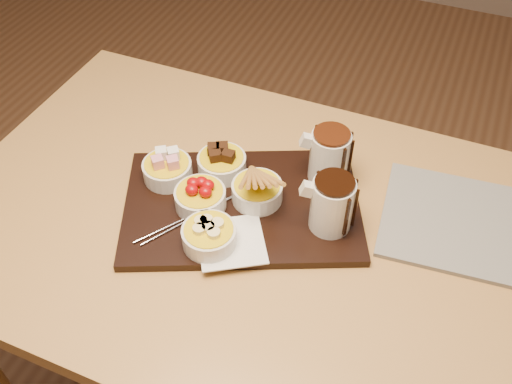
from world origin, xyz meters
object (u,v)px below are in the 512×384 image
at_px(dining_table, 249,249).
at_px(pitcher_dark_chocolate, 332,205).
at_px(pitcher_milk_chocolate, 329,157).
at_px(bowl_strawberries, 200,199).
at_px(serving_board, 242,206).
at_px(newspaper, 466,224).

bearing_deg(dining_table, pitcher_dark_chocolate, 11.18).
height_order(dining_table, pitcher_milk_chocolate, pitcher_milk_chocolate).
bearing_deg(dining_table, bowl_strawberries, -168.09).
relative_size(dining_table, pitcher_dark_chocolate, 11.03).
xyz_separation_m(serving_board, pitcher_dark_chocolate, (0.18, 0.01, 0.06)).
distance_m(serving_board, pitcher_milk_chocolate, 0.20).
distance_m(dining_table, serving_board, 0.11).
xyz_separation_m(dining_table, pitcher_milk_chocolate, (0.11, 0.15, 0.17)).
bearing_deg(serving_board, dining_table, -64.96).
xyz_separation_m(bowl_strawberries, newspaper, (0.49, 0.16, -0.03)).
height_order(serving_board, newspaper, serving_board).
relative_size(pitcher_dark_chocolate, pitcher_milk_chocolate, 1.00).
bearing_deg(newspaper, pitcher_dark_chocolate, -160.34).
distance_m(dining_table, pitcher_milk_chocolate, 0.26).
height_order(serving_board, pitcher_milk_chocolate, pitcher_milk_chocolate).
bearing_deg(bowl_strawberries, serving_board, 27.68).
relative_size(pitcher_dark_chocolate, newspaper, 0.34).
bearing_deg(pitcher_dark_chocolate, serving_board, 160.02).
distance_m(serving_board, bowl_strawberries, 0.08).
bearing_deg(serving_board, pitcher_milk_chocolate, 21.80).
height_order(bowl_strawberries, pitcher_dark_chocolate, pitcher_dark_chocolate).
bearing_deg(dining_table, pitcher_milk_chocolate, 54.22).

